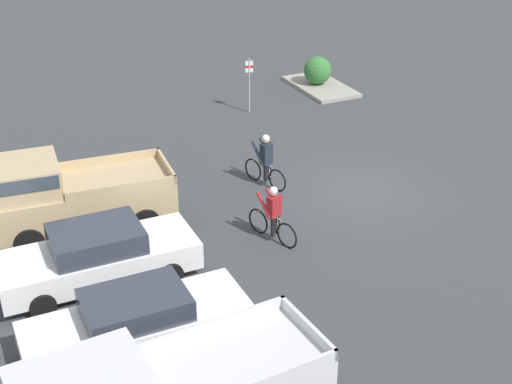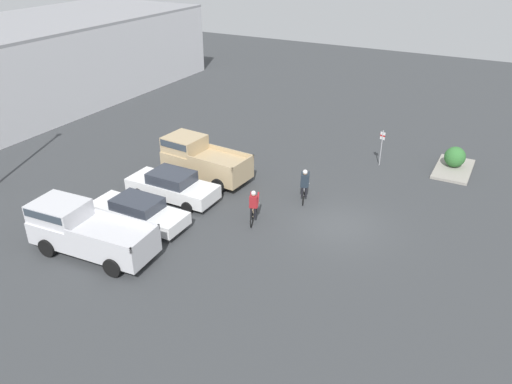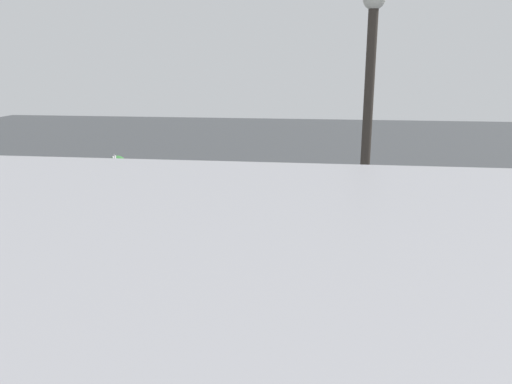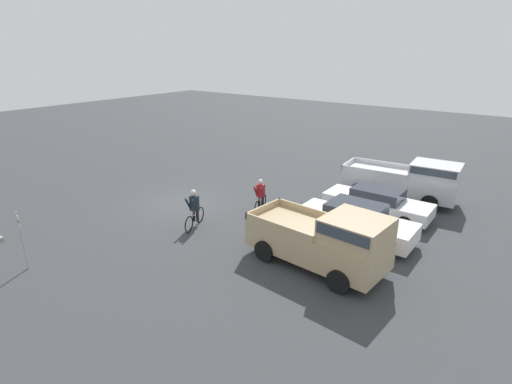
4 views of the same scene
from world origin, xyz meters
TOP-DOWN VIEW (x-y plane):
  - ground_plane at (0.00, 0.00)m, footprint 80.00×80.00m
  - pickup_truck_0 at (-7.12, 8.82)m, footprint 2.45×5.63m
  - sedan_0 at (-4.29, 8.33)m, footprint 1.89×4.80m
  - sedan_1 at (-1.49, 8.45)m, footprint 1.98×4.77m
  - pickup_truck_1 at (1.35, 8.60)m, footprint 2.55×5.08m
  - cyclist_0 at (1.59, 2.46)m, footprint 1.73×0.67m
  - cyclist_1 at (-1.49, 3.73)m, footprint 1.74×0.67m
  - fire_lane_sign at (7.64, 0.24)m, footprint 0.10×0.30m

SIDE VIEW (x-z plane):
  - ground_plane at x=0.00m, z-range 0.00..0.00m
  - sedan_0 at x=-4.29m, z-range 0.01..1.34m
  - sedan_1 at x=-1.49m, z-range -0.01..1.48m
  - cyclist_1 at x=-1.49m, z-range -0.02..1.60m
  - cyclist_0 at x=1.59m, z-range -0.01..1.70m
  - pickup_truck_0 at x=-7.12m, z-range 0.04..2.15m
  - pickup_truck_1 at x=1.35m, z-range 0.03..2.24m
  - fire_lane_sign at x=7.64m, z-range 0.23..2.40m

